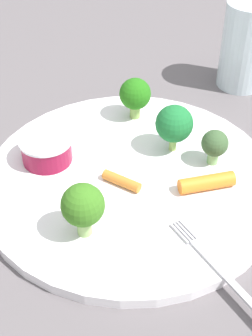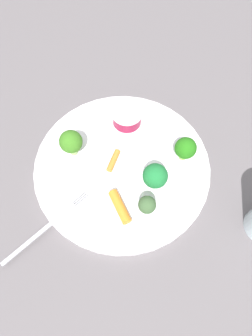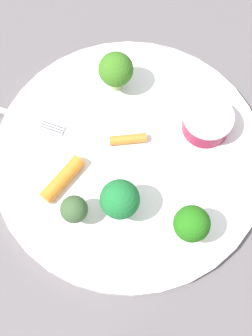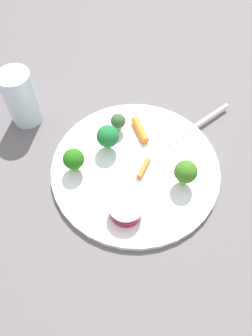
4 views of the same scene
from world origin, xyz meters
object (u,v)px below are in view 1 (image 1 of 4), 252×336
at_px(plate, 130,180).
at_px(broccoli_floret_3, 139,95).
at_px(broccoli_floret_0, 174,124).
at_px(carrot_stick_0, 122,181).
at_px(fork, 231,282).
at_px(broccoli_floret_1, 215,144).
at_px(drinking_glass, 245,45).
at_px(carrot_stick_1, 207,183).
at_px(sauce_cup, 46,149).
at_px(broccoli_floret_2, 83,206).

relative_size(plate, broccoli_floret_3, 6.03).
bearing_deg(broccoli_floret_0, carrot_stick_0, -40.47).
xyz_separation_m(plate, broccoli_floret_3, (-0.11, 0.00, 0.04)).
bearing_deg(broccoli_floret_0, fork, 14.82).
bearing_deg(plate, broccoli_floret_1, 107.54).
xyz_separation_m(broccoli_floret_1, drinking_glass, (-0.19, 0.05, 0.02)).
relative_size(broccoli_floret_3, carrot_stick_1, 0.89).
distance_m(broccoli_floret_0, broccoli_floret_3, 0.07).
xyz_separation_m(broccoli_floret_0, broccoli_floret_3, (-0.06, -0.04, -0.00)).
bearing_deg(sauce_cup, broccoli_floret_0, 100.74).
xyz_separation_m(broccoli_floret_0, drinking_glass, (-0.17, 0.10, 0.01)).
relative_size(sauce_cup, carrot_stick_0, 1.35).
relative_size(broccoli_floret_2, carrot_stick_1, 0.97).
bearing_deg(broccoli_floret_1, broccoli_floret_2, -48.95).
distance_m(broccoli_floret_2, broccoli_floret_3, 0.20).
height_order(sauce_cup, carrot_stick_1, sauce_cup).
height_order(sauce_cup, broccoli_floret_0, broccoli_floret_0).
bearing_deg(broccoli_floret_0, broccoli_floret_2, -32.59).
xyz_separation_m(broccoli_floret_2, carrot_stick_1, (-0.07, 0.12, -0.03)).
xyz_separation_m(sauce_cup, broccoli_floret_2, (0.11, 0.05, 0.02)).
xyz_separation_m(broccoli_floret_2, fork, (0.05, 0.13, -0.03)).
distance_m(broccoli_floret_0, carrot_stick_1, 0.08).
relative_size(broccoli_floret_0, broccoli_floret_2, 0.99).
xyz_separation_m(plate, drinking_glass, (-0.22, 0.14, 0.05)).
xyz_separation_m(carrot_stick_1, fork, (0.12, 0.01, -0.01)).
distance_m(broccoli_floret_3, drinking_glass, 0.17).
xyz_separation_m(broccoli_floret_0, fork, (0.18, 0.05, -0.03)).
distance_m(plate, broccoli_floret_3, 0.12).
relative_size(carrot_stick_0, drinking_glass, 0.36).
xyz_separation_m(broccoli_floret_3, drinking_glass, (-0.11, 0.14, 0.01)).
bearing_deg(broccoli_floret_2, carrot_stick_1, 120.09).
distance_m(sauce_cup, carrot_stick_0, 0.09).
distance_m(broccoli_floret_1, carrot_stick_0, 0.11).
bearing_deg(broccoli_floret_3, carrot_stick_1, 30.94).
distance_m(broccoli_floret_0, fork, 0.19).
bearing_deg(carrot_stick_1, sauce_cup, -102.03).
xyz_separation_m(fork, drinking_glass, (-0.35, 0.05, 0.05)).
bearing_deg(fork, broccoli_floret_3, -159.98).
bearing_deg(carrot_stick_1, broccoli_floret_3, -149.06).
bearing_deg(fork, plate, -144.86).
height_order(broccoli_floret_3, carrot_stick_1, broccoli_floret_3).
bearing_deg(broccoli_floret_1, sauce_cup, -88.15).
bearing_deg(fork, broccoli_floret_1, -178.41).
relative_size(carrot_stick_0, fork, 0.30).
relative_size(plate, broccoli_floret_0, 5.55).
height_order(carrot_stick_1, drinking_glass, drinking_glass).
distance_m(plate, fork, 0.16).
bearing_deg(broccoli_floret_3, plate, -2.58).
bearing_deg(broccoli_floret_2, carrot_stick_0, 156.12).
bearing_deg(broccoli_floret_3, broccoli_floret_1, 45.72).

